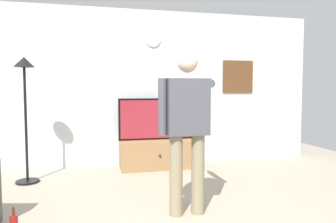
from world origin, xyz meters
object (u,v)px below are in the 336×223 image
(television, at_px, (156,119))
(person_standing_nearer_lamp, at_px, (187,123))
(wall_clock, at_px, (153,39))
(framed_picture, at_px, (238,77))
(tv_stand, at_px, (156,154))
(floor_lamp, at_px, (25,93))

(television, relative_size, person_standing_nearer_lamp, 0.74)
(television, height_order, wall_clock, wall_clock)
(person_standing_nearer_lamp, bearing_deg, framed_picture, 54.09)
(television, height_order, person_standing_nearer_lamp, person_standing_nearer_lamp)
(wall_clock, bearing_deg, tv_stand, -90.00)
(framed_picture, xyz_separation_m, floor_lamp, (-3.58, -0.73, -0.29))
(tv_stand, height_order, television, television)
(floor_lamp, xyz_separation_m, person_standing_nearer_lamp, (1.87, -1.62, -0.30))
(person_standing_nearer_lamp, bearing_deg, tv_stand, 87.55)
(floor_lamp, bearing_deg, person_standing_nearer_lamp, -40.86)
(television, height_order, framed_picture, framed_picture)
(television, height_order, floor_lamp, floor_lamp)
(television, distance_m, framed_picture, 1.79)
(tv_stand, xyz_separation_m, wall_clock, (0.00, 0.29, 1.96))
(tv_stand, distance_m, television, 0.59)
(tv_stand, height_order, floor_lamp, floor_lamp)
(framed_picture, relative_size, floor_lamp, 0.34)
(wall_clock, xyz_separation_m, floor_lamp, (-1.96, -0.73, -0.93))
(floor_lamp, bearing_deg, tv_stand, 12.53)
(television, bearing_deg, framed_picture, 8.75)
(framed_picture, distance_m, floor_lamp, 3.66)
(tv_stand, bearing_deg, floor_lamp, -167.47)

